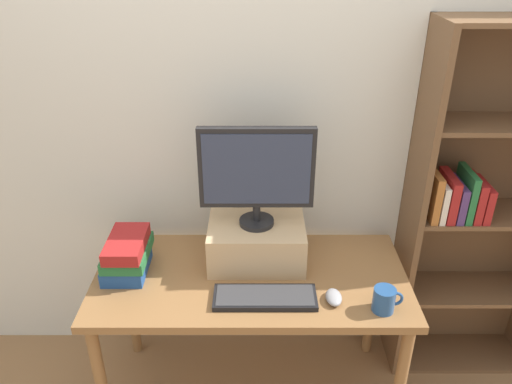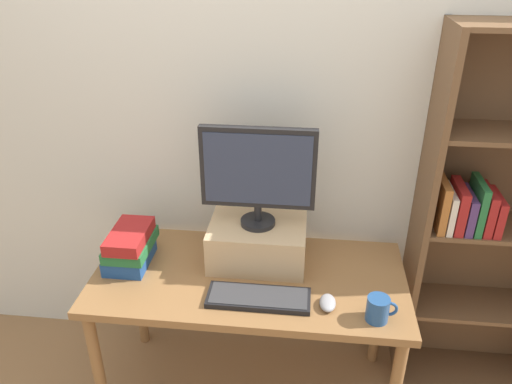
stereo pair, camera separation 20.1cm
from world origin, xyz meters
name	(u,v)px [view 1 (the left image)]	position (x,y,z in m)	size (l,w,h in m)	color
back_wall	(250,111)	(0.00, 0.41, 1.30)	(7.00, 0.08, 2.60)	silver
desk	(250,290)	(0.00, 0.00, 0.62)	(1.34, 0.64, 0.70)	olive
bookshelf_unit	(480,209)	(1.06, 0.26, 0.88)	(0.72, 0.28, 1.73)	brown
riser_box	(256,241)	(0.03, 0.12, 0.80)	(0.42, 0.31, 0.19)	tan
computer_monitor	(256,172)	(0.03, 0.12, 1.14)	(0.48, 0.15, 0.44)	black
keyboard	(264,297)	(0.06, -0.16, 0.72)	(0.41, 0.15, 0.02)	black
computer_mouse	(333,297)	(0.33, -0.17, 0.72)	(0.06, 0.10, 0.04)	#99999E
book_stack	(126,255)	(-0.53, 0.03, 0.79)	(0.18, 0.28, 0.17)	navy
coffee_mug	(384,300)	(0.52, -0.22, 0.76)	(0.12, 0.09, 0.10)	#234C84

